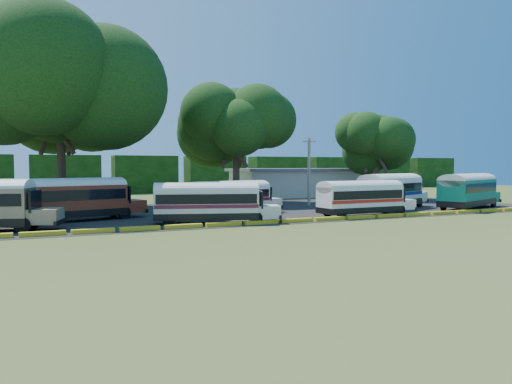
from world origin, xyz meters
name	(u,v)px	position (x,y,z in m)	size (l,w,h in m)	color
ground	(285,225)	(0.00, 0.00, 0.00)	(160.00, 160.00, 0.00)	#32501A
asphalt_strip	(236,211)	(1.00, 12.00, 0.01)	(64.00, 24.00, 0.02)	black
curb	(279,221)	(0.00, 1.00, 0.15)	(53.70, 0.45, 0.30)	yellow
terminal_building	(298,182)	(18.00, 30.00, 2.03)	(19.00, 9.00, 4.00)	beige
treeline_backdrop	(145,174)	(0.00, 48.00, 3.00)	(130.00, 4.00, 6.00)	black
bus_red	(73,196)	(-14.06, 8.96, 1.96)	(10.70, 5.40, 3.42)	black
bus_cream_west	(209,200)	(-4.86, 3.11, 1.76)	(9.72, 4.98, 3.11)	black
bus_cream_east	(232,195)	(-0.70, 8.87, 1.71)	(9.49, 4.51, 3.03)	black
bus_white_red	(362,196)	(9.09, 2.89, 1.75)	(9.48, 2.70, 3.09)	black
bus_white_blue	(392,189)	(16.09, 7.39, 2.02)	(11.03, 6.84, 3.58)	black
bus_teal	(469,189)	(23.17, 4.19, 2.06)	(11.11, 6.67, 3.59)	black
tree_west	(60,85)	(-14.23, 19.47, 12.10)	(15.37, 15.37, 17.76)	#332419
tree_center	(236,123)	(5.02, 21.66, 9.34)	(10.96, 10.96, 13.39)	#332419
tree_east	(377,139)	(24.26, 20.25, 7.90)	(8.43, 8.43, 11.04)	#332419
utility_pole	(309,171)	(10.89, 14.90, 3.81)	(1.60, 0.30, 7.40)	gray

